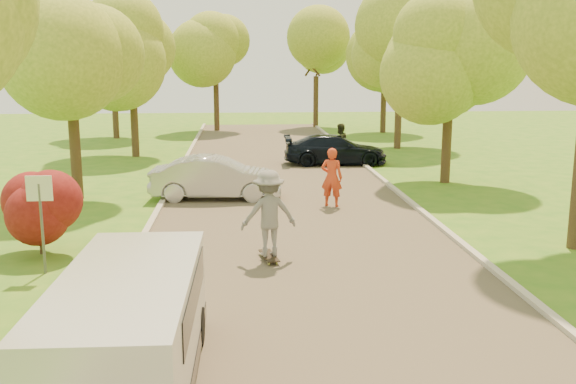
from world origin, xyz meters
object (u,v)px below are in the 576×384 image
object	(u,v)px
dark_sedan	(335,150)
street_sign	(40,204)
person_olive	(340,143)
minivan	(129,330)
person_striped	(332,177)
longboard	(269,256)
skateboarder	(269,213)
silver_sedan	(216,178)

from	to	relation	value
dark_sedan	street_sign	bearing A→B (deg)	151.39
person_olive	street_sign	bearing A→B (deg)	22.68
minivan	person_striped	size ratio (longest dim) A/B	2.44
street_sign	dark_sedan	bearing A→B (deg)	59.70
street_sign	longboard	distance (m)	5.18
skateboarder	person_olive	size ratio (longest dim) A/B	1.13
street_sign	minivan	xyz separation A→B (m)	(2.73, -5.35, -0.66)
dark_sedan	longboard	xyz separation A→B (m)	(-3.68, -14.23, -0.56)
longboard	minivan	bearing A→B (deg)	58.65
minivan	person_striped	distance (m)	12.31
street_sign	longboard	size ratio (longest dim) A/B	2.04
silver_sedan	skateboarder	size ratio (longest dim) A/B	2.19
dark_sedan	skateboarder	world-z (taller)	skateboarder
street_sign	skateboarder	bearing A→B (deg)	6.19
silver_sedan	person_olive	xyz separation A→B (m)	(5.47, 7.94, 0.17)
dark_sedan	silver_sedan	bearing A→B (deg)	146.09
person_striped	person_olive	bearing A→B (deg)	-79.72
street_sign	person_striped	world-z (taller)	street_sign
street_sign	person_olive	world-z (taller)	street_sign
dark_sedan	skateboarder	distance (m)	14.70
silver_sedan	person_striped	world-z (taller)	person_striped
skateboarder	person_olive	bearing A→B (deg)	-115.68
silver_sedan	dark_sedan	size ratio (longest dim) A/B	0.95
longboard	person_striped	size ratio (longest dim) A/B	0.56
street_sign	longboard	bearing A→B (deg)	6.19
minivan	person_olive	distance (m)	21.80
silver_sedan	person_olive	size ratio (longest dim) A/B	2.47
dark_sedan	person_olive	world-z (taller)	person_olive
person_striped	skateboarder	bearing A→B (deg)	88.64
minivan	longboard	world-z (taller)	minivan
silver_sedan	minivan	bearing A→B (deg)	-179.83
street_sign	person_olive	size ratio (longest dim) A/B	1.22
longboard	street_sign	bearing A→B (deg)	-4.49
dark_sedan	skateboarder	size ratio (longest dim) A/B	2.31
silver_sedan	dark_sedan	world-z (taller)	silver_sedan
person_striped	street_sign	bearing A→B (deg)	61.06
skateboarder	person_olive	distance (m)	15.54
street_sign	person_striped	xyz separation A→B (m)	(7.22, 6.11, -0.61)
minivan	silver_sedan	xyz separation A→B (m)	(0.77, 12.95, -0.18)
dark_sedan	person_striped	xyz separation A→B (m)	(-1.41, -8.65, 0.28)
person_striped	dark_sedan	bearing A→B (deg)	-78.47
minivan	person_olive	bearing A→B (deg)	74.44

